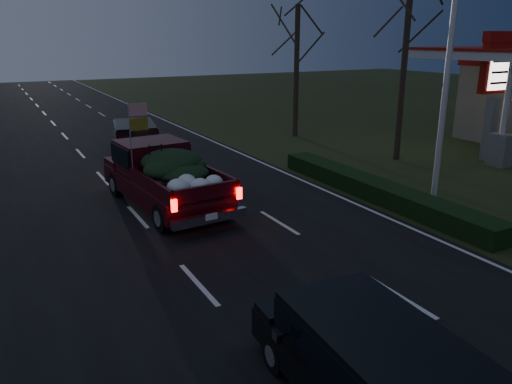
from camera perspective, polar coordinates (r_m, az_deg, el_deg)
name	(u,v)px	position (r m, az deg, el deg)	size (l,w,h in m)	color
ground	(198,285)	(11.47, -6.59, -10.50)	(120.00, 120.00, 0.00)	black
road_asphalt	(198,284)	(11.47, -6.59, -10.46)	(14.00, 120.00, 0.02)	black
hedge_row	(376,190)	(17.67, 13.60, 0.24)	(1.00, 10.00, 0.60)	black
light_pole	(452,32)	(17.45, 21.48, 16.65)	(0.50, 0.90, 9.16)	silver
gas_price_pylon	(497,75)	(24.45, 25.85, 11.95)	(2.00, 0.41, 5.57)	gray
gas_canopy	(508,59)	(26.63, 26.89, 13.38)	(7.10, 6.10, 4.88)	silver
bare_tree_mid	(409,12)	(23.10, 17.05, 19.10)	(3.60, 3.60, 8.50)	black
bare_tree_far	(297,39)	(27.95, 4.72, 17.01)	(3.60, 3.60, 7.00)	black
pickup_truck	(164,172)	(16.41, -10.49, 2.21)	(2.70, 5.98, 3.05)	#3D0810
lead_suv	(135,136)	(24.00, -13.63, 6.29)	(2.62, 4.66, 1.26)	black
rear_suv	(374,363)	(7.63, 13.36, -18.45)	(2.07, 4.39, 1.23)	black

